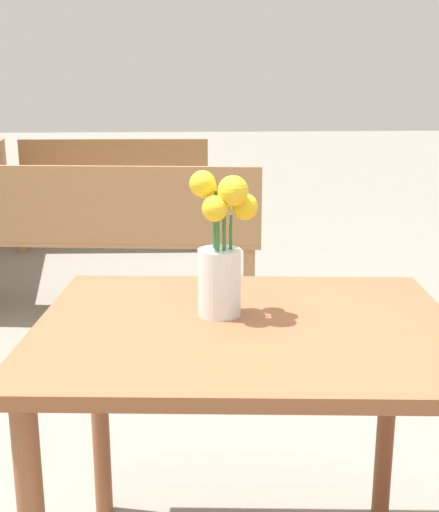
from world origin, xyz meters
TOP-DOWN VIEW (x-y plane):
  - table_front at (0.00, -0.00)m, footprint 1.00×0.83m
  - flower_vase at (-0.05, 0.05)m, footprint 0.15×0.14m
  - bench_near at (-0.55, 2.03)m, footprint 1.79×0.60m
  - bench_far at (-0.58, 3.83)m, footprint 1.53×0.44m

SIDE VIEW (x-z plane):
  - bench_far at x=-0.58m, z-range 0.03..0.88m
  - bench_near at x=-0.55m, z-range 0.04..0.89m
  - table_front at x=0.00m, z-range 0.25..0.96m
  - flower_vase at x=-0.05m, z-range 0.68..1.01m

